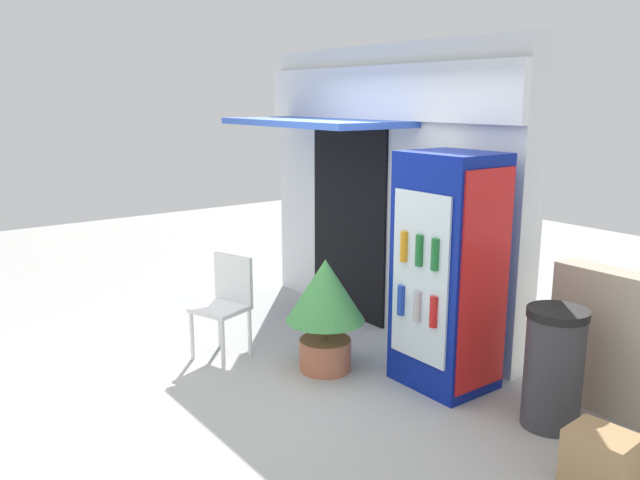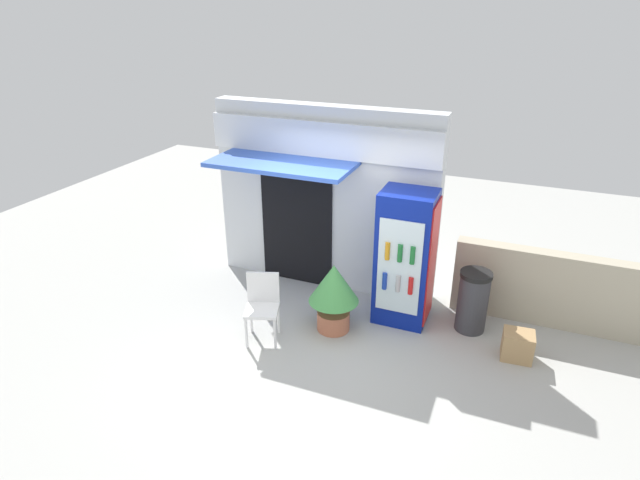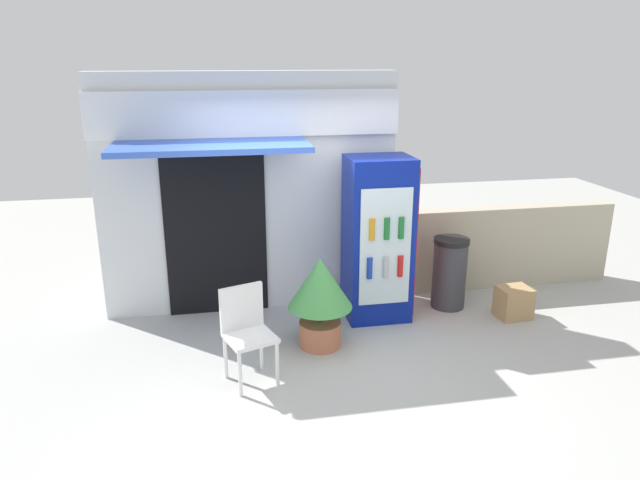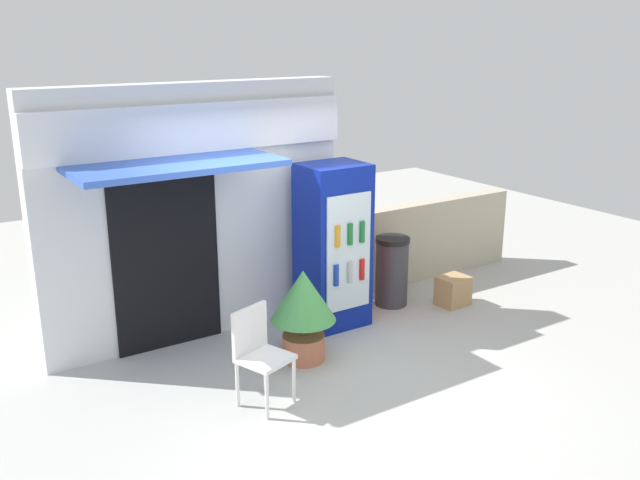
{
  "view_description": "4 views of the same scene",
  "coord_description": "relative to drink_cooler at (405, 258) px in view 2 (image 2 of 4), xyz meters",
  "views": [
    {
      "loc": [
        4.14,
        -2.63,
        2.28
      ],
      "look_at": [
        -0.1,
        0.52,
        1.11
      ],
      "focal_mm": 36.14,
      "sensor_mm": 36.0,
      "label": 1
    },
    {
      "loc": [
        2.14,
        -5.18,
        4.1
      ],
      "look_at": [
        -0.13,
        0.38,
        1.35
      ],
      "focal_mm": 29.54,
      "sensor_mm": 36.0,
      "label": 2
    },
    {
      "loc": [
        -1.0,
        -4.95,
        2.92
      ],
      "look_at": [
        0.06,
        0.63,
        1.12
      ],
      "focal_mm": 32.61,
      "sensor_mm": 36.0,
      "label": 3
    },
    {
      "loc": [
        -3.39,
        -5.08,
        3.25
      ],
      "look_at": [
        0.26,
        0.52,
        1.24
      ],
      "focal_mm": 38.84,
      "sensor_mm": 36.0,
      "label": 4
    }
  ],
  "objects": [
    {
      "name": "ground",
      "position": [
        -0.82,
        -1.09,
        -0.94
      ],
      "size": [
        16.0,
        16.0,
        0.0
      ],
      "primitive_type": "plane",
      "color": "#B2B2AD"
    },
    {
      "name": "storefront_building",
      "position": [
        -1.42,
        0.57,
        0.51
      ],
      "size": [
        3.41,
        1.21,
        2.77
      ],
      "color": "silver",
      "rests_on": "ground"
    },
    {
      "name": "drink_cooler",
      "position": [
        0.0,
        0.0,
        0.0
      ],
      "size": [
        0.73,
        0.66,
        1.88
      ],
      "color": "navy",
      "rests_on": "ground"
    },
    {
      "name": "plastic_chair",
      "position": [
        -1.58,
        -1.13,
        -0.41
      ],
      "size": [
        0.53,
        0.52,
        0.91
      ],
      "color": "white",
      "rests_on": "ground"
    },
    {
      "name": "potted_plant_near_shop",
      "position": [
        -0.79,
        -0.62,
        -0.34
      ],
      "size": [
        0.67,
        0.67,
        0.97
      ],
      "color": "#BC6B4C",
      "rests_on": "ground"
    },
    {
      "name": "trash_bin",
      "position": [
        0.93,
        0.09,
        -0.5
      ],
      "size": [
        0.42,
        0.42,
        0.87
      ],
      "color": "#38383D",
      "rests_on": "ground"
    },
    {
      "name": "stone_boundary_wall",
      "position": [
        1.98,
        0.63,
        -0.41
      ],
      "size": [
        2.78,
        0.23,
        1.07
      ],
      "primitive_type": "cube",
      "color": "#B7AD93",
      "rests_on": "ground"
    },
    {
      "name": "cardboard_box",
      "position": [
        1.56,
        -0.35,
        -0.76
      ],
      "size": [
        0.39,
        0.33,
        0.37
      ],
      "primitive_type": "cube",
      "rotation": [
        0.0,
        0.0,
        0.08
      ],
      "color": "tan",
      "rests_on": "ground"
    }
  ]
}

